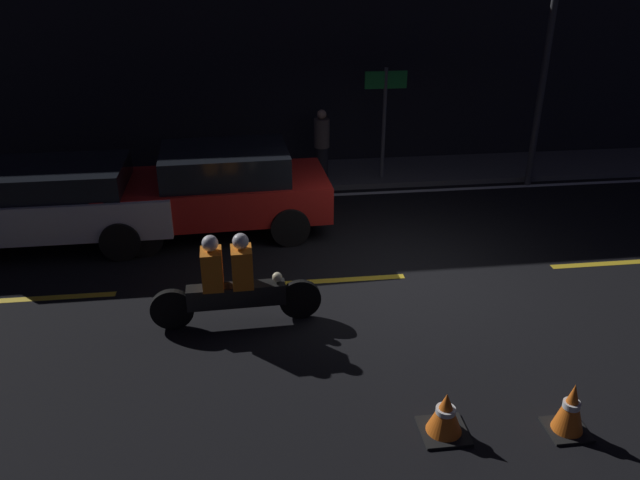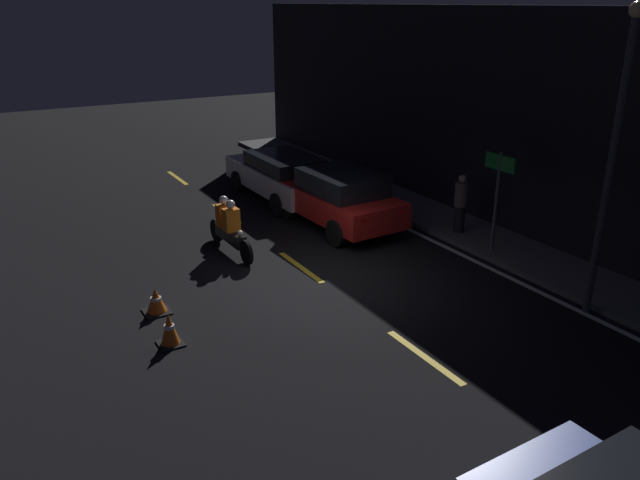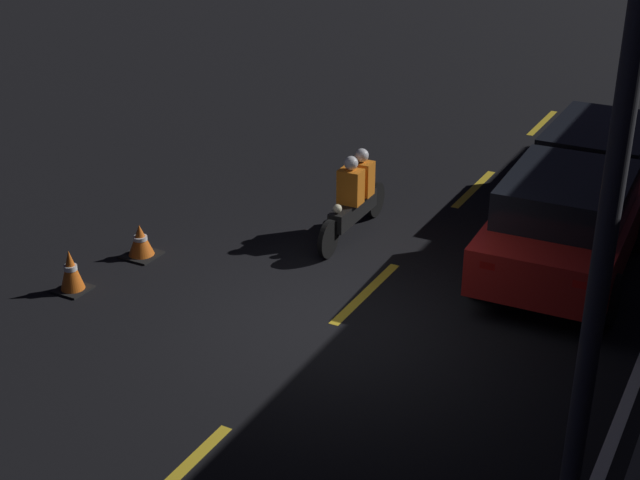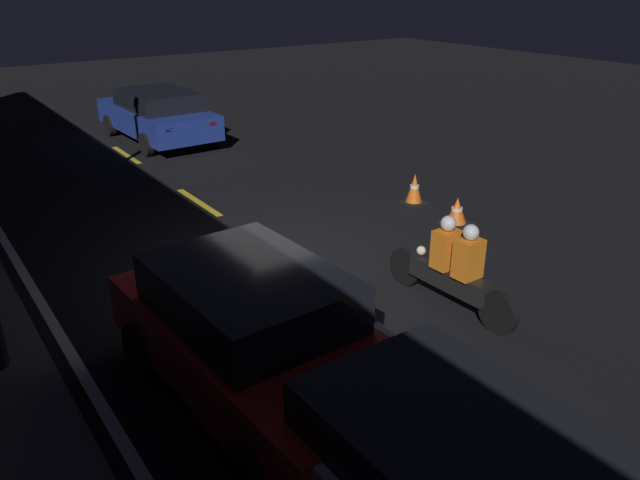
% 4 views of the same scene
% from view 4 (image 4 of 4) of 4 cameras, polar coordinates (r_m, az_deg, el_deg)
% --- Properties ---
extents(ground_plane, '(56.00, 56.00, 0.00)m').
position_cam_4_polar(ground_plane, '(10.46, -2.97, -1.83)').
color(ground_plane, black).
extents(lane_dash_b, '(2.00, 0.14, 0.01)m').
position_cam_4_polar(lane_dash_b, '(7.13, 22.52, -17.20)').
color(lane_dash_b, gold).
rests_on(lane_dash_b, ground).
extents(lane_dash_c, '(2.00, 0.14, 0.01)m').
position_cam_4_polar(lane_dash_c, '(9.71, 0.19, -3.87)').
color(lane_dash_c, gold).
rests_on(lane_dash_c, ground).
extents(lane_dash_d, '(2.00, 0.14, 0.01)m').
position_cam_4_polar(lane_dash_d, '(13.34, -11.02, 3.43)').
color(lane_dash_d, gold).
rests_on(lane_dash_d, ground).
extents(lane_dash_e, '(2.00, 0.14, 0.01)m').
position_cam_4_polar(lane_dash_e, '(17.39, -17.29, 7.44)').
color(lane_dash_e, gold).
rests_on(lane_dash_e, ground).
extents(lane_solid_kerb, '(25.20, 0.14, 0.01)m').
position_cam_4_polar(lane_solid_kerb, '(9.28, -23.08, -7.28)').
color(lane_solid_kerb, silver).
rests_on(lane_solid_kerb, ground).
extents(taxi_red, '(4.12, 2.07, 1.55)m').
position_cam_4_polar(taxi_red, '(6.83, -5.76, -8.64)').
color(taxi_red, red).
rests_on(taxi_red, ground).
extents(sedan_blue, '(4.51, 2.11, 1.44)m').
position_cam_4_polar(sedan_blue, '(18.50, -14.63, 11.08)').
color(sedan_blue, navy).
rests_on(sedan_blue, ground).
extents(motorcycle, '(2.36, 0.38, 1.37)m').
position_cam_4_polar(motorcycle, '(8.90, 12.10, -2.54)').
color(motorcycle, black).
rests_on(motorcycle, ground).
extents(traffic_cone_near, '(0.51, 0.51, 0.52)m').
position_cam_4_polar(traffic_cone_near, '(12.15, 12.40, 2.58)').
color(traffic_cone_near, black).
rests_on(traffic_cone_near, ground).
extents(traffic_cone_mid, '(0.44, 0.44, 0.62)m').
position_cam_4_polar(traffic_cone_mid, '(13.11, 8.62, 4.64)').
color(traffic_cone_mid, black).
rests_on(traffic_cone_mid, ground).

